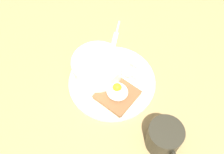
{
  "coord_description": "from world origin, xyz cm",
  "views": [
    {
      "loc": [
        -23.34,
        32.62,
        66.66
      ],
      "look_at": [
        0.0,
        0.0,
        5.0
      ],
      "focal_mm": 40.0,
      "sensor_mm": 36.0,
      "label": 1
    }
  ],
  "objects_px": {
    "oatmeal_bowl": "(98,67)",
    "banana_slice_back": "(125,62)",
    "banana_slice_left": "(136,63)",
    "toast_slice": "(117,95)",
    "coffee_mug": "(164,138)",
    "banana_slice_right": "(137,75)",
    "poached_egg": "(117,91)",
    "knife": "(116,34)",
    "banana_slice_front": "(129,73)"
  },
  "relations": [
    {
      "from": "oatmeal_bowl",
      "to": "banana_slice_front",
      "type": "height_order",
      "value": "oatmeal_bowl"
    },
    {
      "from": "poached_egg",
      "to": "banana_slice_left",
      "type": "height_order",
      "value": "poached_egg"
    },
    {
      "from": "banana_slice_front",
      "to": "banana_slice_right",
      "type": "xyz_separation_m",
      "value": [
        -0.02,
        -0.01,
        -0.0
      ]
    },
    {
      "from": "banana_slice_back",
      "to": "oatmeal_bowl",
      "type": "bearing_deg",
      "value": 61.96
    },
    {
      "from": "coffee_mug",
      "to": "banana_slice_right",
      "type": "bearing_deg",
      "value": -39.61
    },
    {
      "from": "poached_egg",
      "to": "banana_slice_right",
      "type": "height_order",
      "value": "poached_egg"
    },
    {
      "from": "oatmeal_bowl",
      "to": "knife",
      "type": "relative_size",
      "value": 1.26
    },
    {
      "from": "banana_slice_right",
      "to": "knife",
      "type": "relative_size",
      "value": 0.4
    },
    {
      "from": "banana_slice_right",
      "to": "coffee_mug",
      "type": "relative_size",
      "value": 0.44
    },
    {
      "from": "coffee_mug",
      "to": "banana_slice_left",
      "type": "bearing_deg",
      "value": -41.39
    },
    {
      "from": "banana_slice_front",
      "to": "banana_slice_back",
      "type": "distance_m",
      "value": 0.04
    },
    {
      "from": "toast_slice",
      "to": "banana_slice_back",
      "type": "relative_size",
      "value": 2.82
    },
    {
      "from": "banana_slice_left",
      "to": "banana_slice_front",
      "type": "bearing_deg",
      "value": 93.14
    },
    {
      "from": "banana_slice_left",
      "to": "banana_slice_right",
      "type": "distance_m",
      "value": 0.04
    },
    {
      "from": "toast_slice",
      "to": "banana_slice_left",
      "type": "xyz_separation_m",
      "value": [
        0.02,
        -0.13,
        -0.0
      ]
    },
    {
      "from": "banana_slice_right",
      "to": "banana_slice_left",
      "type": "bearing_deg",
      "value": -50.24
    },
    {
      "from": "banana_slice_right",
      "to": "knife",
      "type": "xyz_separation_m",
      "value": [
        0.15,
        -0.11,
        -0.01
      ]
    },
    {
      "from": "poached_egg",
      "to": "banana_slice_right",
      "type": "distance_m",
      "value": 0.09
    },
    {
      "from": "banana_slice_front",
      "to": "knife",
      "type": "bearing_deg",
      "value": -42.7
    },
    {
      "from": "banana_slice_right",
      "to": "oatmeal_bowl",
      "type": "bearing_deg",
      "value": 32.11
    },
    {
      "from": "oatmeal_bowl",
      "to": "banana_slice_back",
      "type": "relative_size",
      "value": 3.9
    },
    {
      "from": "oatmeal_bowl",
      "to": "banana_slice_back",
      "type": "distance_m",
      "value": 0.1
    },
    {
      "from": "oatmeal_bowl",
      "to": "banana_slice_right",
      "type": "bearing_deg",
      "value": -147.89
    },
    {
      "from": "toast_slice",
      "to": "banana_slice_back",
      "type": "bearing_deg",
      "value": -66.82
    },
    {
      "from": "banana_slice_back",
      "to": "knife",
      "type": "xyz_separation_m",
      "value": [
        0.1,
        -0.09,
        -0.01
      ]
    },
    {
      "from": "banana_slice_back",
      "to": "knife",
      "type": "distance_m",
      "value": 0.13
    },
    {
      "from": "toast_slice",
      "to": "poached_egg",
      "type": "distance_m",
      "value": 0.02
    },
    {
      "from": "poached_egg",
      "to": "banana_slice_left",
      "type": "distance_m",
      "value": 0.13
    },
    {
      "from": "banana_slice_left",
      "to": "knife",
      "type": "xyz_separation_m",
      "value": [
        0.13,
        -0.08,
        -0.01
      ]
    },
    {
      "from": "coffee_mug",
      "to": "knife",
      "type": "xyz_separation_m",
      "value": [
        0.32,
        -0.24,
        -0.04
      ]
    },
    {
      "from": "oatmeal_bowl",
      "to": "coffee_mug",
      "type": "relative_size",
      "value": 1.4
    },
    {
      "from": "coffee_mug",
      "to": "poached_egg",
      "type": "bearing_deg",
      "value": -14.06
    },
    {
      "from": "banana_slice_front",
      "to": "toast_slice",
      "type": "bearing_deg",
      "value": 100.33
    },
    {
      "from": "banana_slice_left",
      "to": "toast_slice",
      "type": "bearing_deg",
      "value": 97.84
    },
    {
      "from": "banana_slice_back",
      "to": "knife",
      "type": "relative_size",
      "value": 0.32
    },
    {
      "from": "oatmeal_bowl",
      "to": "coffee_mug",
      "type": "height_order",
      "value": "coffee_mug"
    },
    {
      "from": "poached_egg",
      "to": "banana_slice_back",
      "type": "bearing_deg",
      "value": -67.08
    },
    {
      "from": "banana_slice_left",
      "to": "banana_slice_right",
      "type": "xyz_separation_m",
      "value": [
        -0.03,
        0.03,
        -0.0
      ]
    },
    {
      "from": "coffee_mug",
      "to": "oatmeal_bowl",
      "type": "bearing_deg",
      "value": -15.13
    },
    {
      "from": "toast_slice",
      "to": "poached_egg",
      "type": "height_order",
      "value": "poached_egg"
    },
    {
      "from": "coffee_mug",
      "to": "toast_slice",
      "type": "bearing_deg",
      "value": -13.74
    },
    {
      "from": "toast_slice",
      "to": "poached_egg",
      "type": "xyz_separation_m",
      "value": [
        0.0,
        -0.0,
        0.02
      ]
    },
    {
      "from": "oatmeal_bowl",
      "to": "knife",
      "type": "distance_m",
      "value": 0.19
    },
    {
      "from": "poached_egg",
      "to": "knife",
      "type": "height_order",
      "value": "poached_egg"
    },
    {
      "from": "banana_slice_right",
      "to": "knife",
      "type": "bearing_deg",
      "value": -35.11
    },
    {
      "from": "toast_slice",
      "to": "banana_slice_right",
      "type": "height_order",
      "value": "same"
    },
    {
      "from": "oatmeal_bowl",
      "to": "banana_slice_back",
      "type": "xyz_separation_m",
      "value": [
        -0.04,
        -0.08,
        -0.03
      ]
    },
    {
      "from": "poached_egg",
      "to": "coffee_mug",
      "type": "height_order",
      "value": "coffee_mug"
    },
    {
      "from": "toast_slice",
      "to": "banana_slice_front",
      "type": "bearing_deg",
      "value": -79.67
    },
    {
      "from": "banana_slice_front",
      "to": "banana_slice_back",
      "type": "height_order",
      "value": "banana_slice_back"
    }
  ]
}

